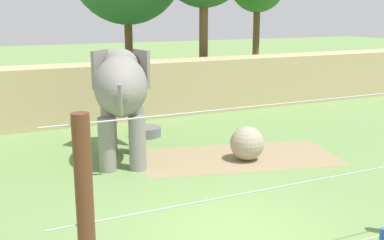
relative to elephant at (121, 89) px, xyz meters
The scene contains 7 objects.
ground_plane 6.34m from the elephant, 84.26° to the right, with size 120.00×120.00×0.00m, color #6B8E4C.
dirt_patch 4.30m from the elephant, 23.68° to the right, with size 6.16×2.92×0.01m, color #937F5B.
embankment_wall 5.70m from the elephant, 83.91° to the left, with size 36.00×1.80×2.40m, color tan.
elephant is the anchor object (origin of this frame).
enrichment_ball 4.24m from the elephant, 27.68° to the right, with size 1.06×1.06×1.06m, color tan.
cable_fence 8.26m from the elephant, 85.86° to the right, with size 8.15×0.23×3.35m.
water_tub 3.39m from the elephant, 54.77° to the left, with size 1.10×1.10×0.35m.
Camera 1 is at (-4.72, -7.88, 4.54)m, focal length 43.98 mm.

